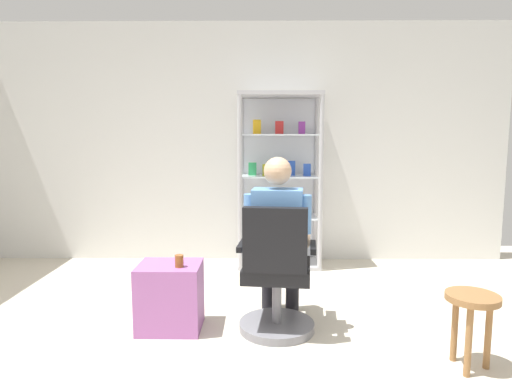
% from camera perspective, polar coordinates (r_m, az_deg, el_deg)
% --- Properties ---
extents(back_wall, '(6.00, 0.10, 2.70)m').
position_cam_1_polar(back_wall, '(5.10, -1.57, 6.27)').
color(back_wall, silver).
rests_on(back_wall, ground).
extents(display_cabinet_main, '(0.90, 0.45, 1.90)m').
position_cam_1_polar(display_cabinet_main, '(4.89, 3.02, 1.64)').
color(display_cabinet_main, '#B7B7BC').
rests_on(display_cabinet_main, ground).
extents(office_chair, '(0.59, 0.56, 0.96)m').
position_cam_1_polar(office_chair, '(3.25, 2.66, -11.45)').
color(office_chair, slate).
rests_on(office_chair, ground).
extents(seated_shopkeeper, '(0.52, 0.59, 1.29)m').
position_cam_1_polar(seated_shopkeeper, '(3.33, 2.90, -5.35)').
color(seated_shopkeeper, black).
rests_on(seated_shopkeeper, ground).
extents(storage_crate, '(0.46, 0.37, 0.50)m').
position_cam_1_polar(storage_crate, '(3.44, -11.05, -13.13)').
color(storage_crate, '#9E599E').
rests_on(storage_crate, ground).
extents(tea_glass, '(0.06, 0.06, 0.09)m').
position_cam_1_polar(tea_glass, '(3.27, -9.91, -8.79)').
color(tea_glass, brown).
rests_on(tea_glass, storage_crate).
extents(wooden_stool, '(0.32, 0.32, 0.48)m').
position_cam_1_polar(wooden_stool, '(3.09, 26.14, -13.57)').
color(wooden_stool, olive).
rests_on(wooden_stool, ground).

